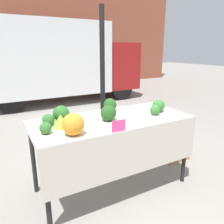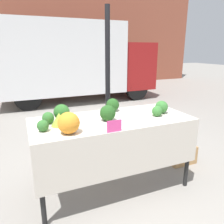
{
  "view_description": "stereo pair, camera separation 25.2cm",
  "coord_description": "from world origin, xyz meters",
  "views": [
    {
      "loc": [
        -1.17,
        -2.12,
        1.68
      ],
      "look_at": [
        0.0,
        0.0,
        0.98
      ],
      "focal_mm": 35.0,
      "sensor_mm": 36.0,
      "label": 1
    },
    {
      "loc": [
        -0.94,
        -2.23,
        1.68
      ],
      "look_at": [
        0.0,
        0.0,
        0.98
      ],
      "focal_mm": 35.0,
      "sensor_mm": 36.0,
      "label": 2
    }
  ],
  "objects": [
    {
      "name": "produce_crate",
      "position": [
        1.21,
        0.16,
        0.14
      ],
      "size": [
        0.41,
        0.29,
        0.27
      ],
      "color": "tan",
      "rests_on": "ground_plane"
    },
    {
      "name": "orange_cauliflower",
      "position": [
        -0.56,
        -0.27,
        1.01
      ],
      "size": [
        0.21,
        0.21,
        0.21
      ],
      "color": "orange",
      "rests_on": "market_table"
    },
    {
      "name": "broccoli_head_6",
      "position": [
        -0.78,
        -0.11,
        0.96
      ],
      "size": [
        0.12,
        0.12,
        0.12
      ],
      "color": "#336B2D",
      "rests_on": "market_table"
    },
    {
      "name": "tent_pole",
      "position": [
        0.22,
        0.68,
        1.12
      ],
      "size": [
        0.07,
        0.07,
        2.25
      ],
      "color": "black",
      "rests_on": "ground_plane"
    },
    {
      "name": "market_table",
      "position": [
        0.0,
        -0.07,
        0.78
      ],
      "size": [
        1.85,
        0.82,
        0.9
      ],
      "color": "beige",
      "rests_on": "ground_plane"
    },
    {
      "name": "building_facade",
      "position": [
        0.0,
        8.53,
        2.74
      ],
      "size": [
        16.0,
        0.6,
        5.48
      ],
      "color": "brown",
      "rests_on": "ground_plane"
    },
    {
      "name": "broccoli_head_0",
      "position": [
        -0.07,
        -0.05,
        0.99
      ],
      "size": [
        0.18,
        0.18,
        0.18
      ],
      "color": "#23511E",
      "rests_on": "market_table"
    },
    {
      "name": "romanesco_head",
      "position": [
        -0.6,
        -0.01,
        0.97
      ],
      "size": [
        0.18,
        0.18,
        0.14
      ],
      "color": "#93B238",
      "rests_on": "market_table"
    },
    {
      "name": "broccoli_head_1",
      "position": [
        0.66,
        -0.03,
        0.98
      ],
      "size": [
        0.16,
        0.16,
        0.16
      ],
      "color": "#387533",
      "rests_on": "market_table"
    },
    {
      "name": "broccoli_head_4",
      "position": [
        -0.54,
        0.18,
        0.99
      ],
      "size": [
        0.18,
        0.18,
        0.18
      ],
      "color": "#2D6628",
      "rests_on": "market_table"
    },
    {
      "name": "parked_truck",
      "position": [
        0.7,
        4.98,
        1.34
      ],
      "size": [
        5.05,
        1.89,
        2.49
      ],
      "color": "white",
      "rests_on": "ground_plane"
    },
    {
      "name": "price_sign",
      "position": [
        -0.14,
        -0.4,
        0.96
      ],
      "size": [
        0.15,
        0.01,
        0.12
      ],
      "color": "#EF4793",
      "rests_on": "market_table"
    },
    {
      "name": "broccoli_head_3",
      "position": [
        -0.7,
        0.11,
        0.97
      ],
      "size": [
        0.13,
        0.13,
        0.13
      ],
      "color": "#336B2D",
      "rests_on": "market_table"
    },
    {
      "name": "broccoli_head_5",
      "position": [
        0.13,
        0.29,
        0.99
      ],
      "size": [
        0.17,
        0.17,
        0.17
      ],
      "color": "#23511E",
      "rests_on": "market_table"
    },
    {
      "name": "broccoli_head_2",
      "position": [
        0.54,
        -0.12,
        0.97
      ],
      "size": [
        0.13,
        0.13,
        0.13
      ],
      "color": "#387533",
      "rests_on": "market_table"
    },
    {
      "name": "ground_plane",
      "position": [
        0.0,
        0.0,
        0.0
      ],
      "size": [
        40.0,
        40.0,
        0.0
      ],
      "primitive_type": "plane",
      "color": "gray"
    }
  ]
}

